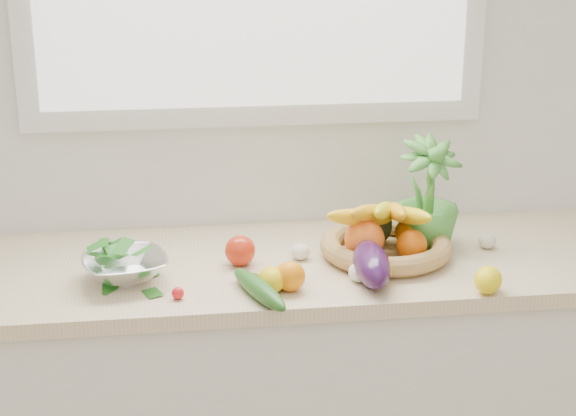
{
  "coord_description": "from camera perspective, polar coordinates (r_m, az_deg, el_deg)",
  "views": [
    {
      "loc": [
        -0.24,
        -0.2,
        1.77
      ],
      "look_at": [
        0.05,
        1.93,
        1.05
      ],
      "focal_mm": 55.0,
      "sensor_mm": 36.0,
      "label": 1
    }
  ],
  "objects": [
    {
      "name": "back_wall",
      "position": [
        2.5,
        -2.14,
        8.81
      ],
      "size": [
        4.5,
        0.02,
        2.7
      ],
      "primitive_type": "cube",
      "color": "white",
      "rests_on": "ground"
    },
    {
      "name": "counter_cabinet",
      "position": [
        2.55,
        -1.21,
        -13.24
      ],
      "size": [
        2.2,
        0.58,
        0.86
      ],
      "primitive_type": "cube",
      "color": "silver",
      "rests_on": "ground"
    },
    {
      "name": "countertop",
      "position": [
        2.34,
        -1.28,
        -3.84
      ],
      "size": [
        2.24,
        0.62,
        0.04
      ],
      "primitive_type": "cube",
      "color": "beige",
      "rests_on": "counter_cabinet"
    },
    {
      "name": "orange_loose",
      "position": [
        2.14,
        0.14,
        -4.44
      ],
      "size": [
        0.09,
        0.09,
        0.07
      ],
      "primitive_type": "sphere",
      "rotation": [
        0.0,
        0.0,
        -0.33
      ],
      "color": "orange",
      "rests_on": "countertop"
    },
    {
      "name": "lemon_a",
      "position": [
        2.13,
        -1.06,
        -4.66
      ],
      "size": [
        0.07,
        0.09,
        0.06
      ],
      "primitive_type": "ellipsoid",
      "rotation": [
        0.0,
        0.0,
        0.11
      ],
      "color": "yellow",
      "rests_on": "countertop"
    },
    {
      "name": "lemon_b",
      "position": [
        2.18,
        12.81,
        -4.57
      ],
      "size": [
        0.1,
        0.11,
        0.07
      ],
      "primitive_type": "ellipsoid",
      "rotation": [
        0.0,
        0.0,
        -0.56
      ],
      "color": "yellow",
      "rests_on": "countertop"
    },
    {
      "name": "lemon_c",
      "position": [
        2.2,
        5.74,
        -3.94
      ],
      "size": [
        0.11,
        0.11,
        0.07
      ],
      "primitive_type": "ellipsoid",
      "rotation": [
        0.0,
        0.0,
        0.76
      ],
      "color": "#F3AC0D",
      "rests_on": "countertop"
    },
    {
      "name": "apple",
      "position": [
        2.29,
        -3.11,
        -2.77
      ],
      "size": [
        0.09,
        0.09,
        0.08
      ],
      "primitive_type": "sphere",
      "rotation": [
        0.0,
        0.0,
        -0.12
      ],
      "color": "red",
      "rests_on": "countertop"
    },
    {
      "name": "ginger",
      "position": [
        2.18,
        -0.61,
        -4.48
      ],
      "size": [
        0.12,
        0.1,
        0.04
      ],
      "primitive_type": "cube",
      "rotation": [
        0.0,
        0.0,
        0.48
      ],
      "color": "tan",
      "rests_on": "countertop"
    },
    {
      "name": "garlic_a",
      "position": [
        2.33,
        0.82,
        -2.84
      ],
      "size": [
        0.06,
        0.06,
        0.04
      ],
      "primitive_type": "ellipsoid",
      "rotation": [
        0.0,
        0.0,
        0.22
      ],
      "color": "#EBE7D0",
      "rests_on": "countertop"
    },
    {
      "name": "garlic_b",
      "position": [
        2.47,
        12.76,
        -2.1
      ],
      "size": [
        0.06,
        0.06,
        0.04
      ],
      "primitive_type": "ellipsoid",
      "rotation": [
        0.0,
        0.0,
        -0.41
      ],
      "color": "beige",
      "rests_on": "countertop"
    },
    {
      "name": "garlic_c",
      "position": [
        2.2,
        4.67,
        -4.16
      ],
      "size": [
        0.08,
        0.08,
        0.05
      ],
      "primitive_type": "ellipsoid",
      "rotation": [
        0.0,
        0.0,
        -0.41
      ],
      "color": "white",
      "rests_on": "countertop"
    },
    {
      "name": "eggplant",
      "position": [
        2.19,
        5.41,
        -3.63
      ],
      "size": [
        0.1,
        0.24,
        0.09
      ],
      "primitive_type": "ellipsoid",
      "rotation": [
        0.0,
        0.0,
        -0.06
      ],
      "color": "#31113E",
      "rests_on": "countertop"
    },
    {
      "name": "cucumber",
      "position": [
        2.1,
        -1.89,
        -5.25
      ],
      "size": [
        0.14,
        0.26,
        0.05
      ],
      "primitive_type": "ellipsoid",
      "rotation": [
        0.0,
        0.0,
        0.35
      ],
      "color": "#235619",
      "rests_on": "countertop"
    },
    {
      "name": "radish",
      "position": [
        2.12,
        -7.13,
        -5.49
      ],
      "size": [
        0.03,
        0.03,
        0.03
      ],
      "primitive_type": "sphere",
      "rotation": [
        0.0,
        0.0,
        -0.16
      ],
      "color": "red",
      "rests_on": "countertop"
    },
    {
      "name": "potted_herb",
      "position": [
        2.42,
        9.0,
        0.81
      ],
      "size": [
        0.22,
        0.22,
        0.32
      ],
      "primitive_type": "imported",
      "rotation": [
        0.0,
        0.0,
        0.31
      ],
      "color": "#489737",
      "rests_on": "countertop"
    },
    {
      "name": "fruit_basket",
      "position": [
        2.35,
        6.27,
        -1.99
      ],
      "size": [
        0.46,
        0.46,
        0.18
      ],
      "color": "tan",
      "rests_on": "countertop"
    },
    {
      "name": "colander_with_spinach",
      "position": [
        2.22,
        -10.52,
        -3.37
      ],
      "size": [
        0.25,
        0.25,
        0.11
      ],
      "color": "silver",
      "rests_on": "countertop"
    }
  ]
}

